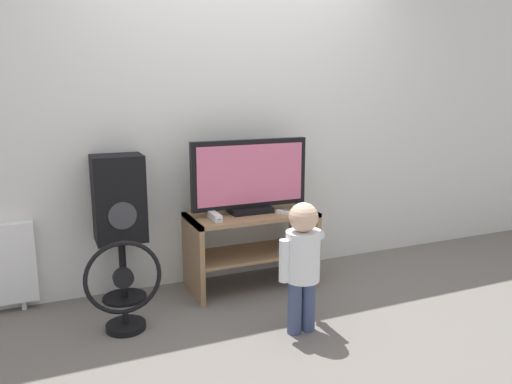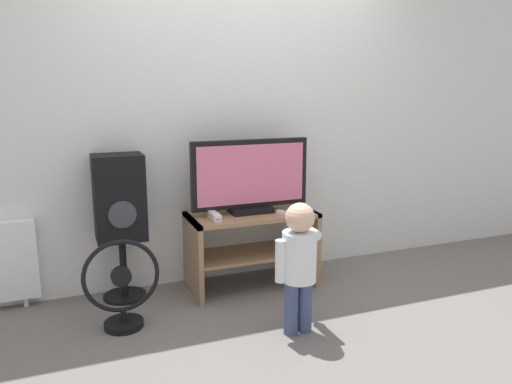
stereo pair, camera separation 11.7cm
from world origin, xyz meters
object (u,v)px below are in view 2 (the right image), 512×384
(floor_fan, at_px, (122,289))
(speaker_tower, at_px, (120,202))
(remote_primary, at_px, (285,213))
(game_console, at_px, (214,216))
(television, at_px, (250,177))
(child, at_px, (298,257))

(floor_fan, bearing_deg, speaker_tower, 82.09)
(floor_fan, bearing_deg, remote_primary, 9.79)
(game_console, height_order, speaker_tower, speaker_tower)
(floor_fan, bearing_deg, television, 19.72)
(television, distance_m, floor_fan, 1.21)
(floor_fan, bearing_deg, game_console, 20.79)
(remote_primary, xyz_separation_m, floor_fan, (-1.21, -0.21, -0.33))
(television, xyz_separation_m, speaker_tower, (-0.94, 0.11, -0.14))
(television, xyz_separation_m, floor_fan, (-1.00, -0.36, -0.58))
(television, relative_size, game_console, 4.66)
(floor_fan, bearing_deg, child, -24.43)
(remote_primary, relative_size, child, 0.16)
(television, bearing_deg, speaker_tower, 173.24)
(remote_primary, distance_m, floor_fan, 1.27)
(remote_primary, distance_m, child, 0.70)
(television, xyz_separation_m, remote_primary, (0.21, -0.15, -0.26))
(television, height_order, speaker_tower, television)
(television, height_order, floor_fan, television)
(child, relative_size, speaker_tower, 0.79)
(remote_primary, bearing_deg, game_console, 174.37)
(speaker_tower, xyz_separation_m, floor_fan, (-0.07, -0.47, -0.45))
(child, height_order, speaker_tower, speaker_tower)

